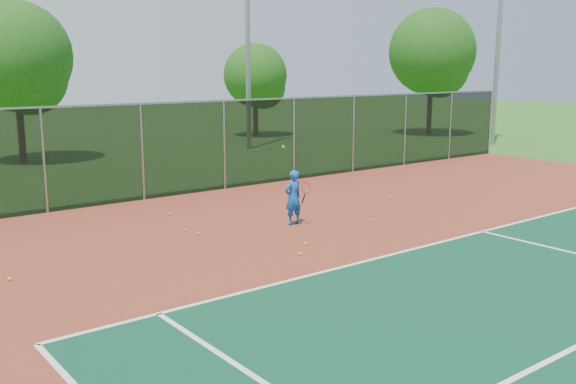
{
  "coord_description": "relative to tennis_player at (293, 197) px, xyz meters",
  "views": [
    {
      "loc": [
        -11.52,
        -6.41,
        4.11
      ],
      "look_at": [
        -2.68,
        5.0,
        1.3
      ],
      "focal_mm": 40.0,
      "sensor_mm": 36.0,
      "label": 1
    }
  ],
  "objects": [
    {
      "name": "tree_back_right",
      "position": [
        21.01,
        12.94,
        4.06
      ],
      "size": [
        5.21,
        5.21,
        7.65
      ],
      "color": "#3A2215",
      "rests_on": "ground"
    },
    {
      "name": "practice_ball_6",
      "position": [
        4.58,
        0.78,
        -0.69
      ],
      "size": [
        0.07,
        0.07,
        0.07
      ],
      "primitive_type": "sphere",
      "color": "#CADE19",
      "rests_on": "court_apron"
    },
    {
      "name": "practice_ball_0",
      "position": [
        -1.66,
        -2.34,
        -0.69
      ],
      "size": [
        0.07,
        0.07,
        0.07
      ],
      "primitive_type": "sphere",
      "color": "#CADE19",
      "rests_on": "court_apron"
    },
    {
      "name": "tree_back_left",
      "position": [
        -2.25,
        16.11,
        3.62
      ],
      "size": [
        4.74,
        4.74,
        6.96
      ],
      "color": "#3A2215",
      "rests_on": "ground"
    },
    {
      "name": "ground",
      "position": [
        1.3,
        -6.57,
        -0.75
      ],
      "size": [
        120.0,
        120.0,
        0.0
      ],
      "primitive_type": "plane",
      "color": "#2A5F1B",
      "rests_on": "ground"
    },
    {
      "name": "tennis_player",
      "position": [
        0.0,
        0.0,
        0.0
      ],
      "size": [
        0.59,
        0.6,
        2.12
      ],
      "color": "blue",
      "rests_on": "court_apron"
    },
    {
      "name": "court_apron",
      "position": [
        1.3,
        -4.57,
        -0.74
      ],
      "size": [
        30.0,
        20.0,
        0.02
      ],
      "primitive_type": "cube",
      "color": "brown",
      "rests_on": "ground"
    },
    {
      "name": "practice_ball_4",
      "position": [
        -1.03,
        -1.78,
        -0.69
      ],
      "size": [
        0.07,
        0.07,
        0.07
      ],
      "primitive_type": "sphere",
      "color": "#CADE19",
      "rests_on": "court_apron"
    },
    {
      "name": "practice_ball_5",
      "position": [
        -2.5,
        0.62,
        -0.69
      ],
      "size": [
        0.07,
        0.07,
        0.07
      ],
      "primitive_type": "sphere",
      "color": "#CADE19",
      "rests_on": "court_apron"
    },
    {
      "name": "practice_ball_7",
      "position": [
        1.86,
        -1.01,
        -0.69
      ],
      "size": [
        0.07,
        0.07,
        0.07
      ],
      "primitive_type": "sphere",
      "color": "#CADE19",
      "rests_on": "court_apron"
    },
    {
      "name": "practice_ball_2",
      "position": [
        -7.21,
        -0.21,
        -0.69
      ],
      "size": [
        0.07,
        0.07,
        0.07
      ],
      "primitive_type": "sphere",
      "color": "#CADE19",
      "rests_on": "court_apron"
    },
    {
      "name": "fence_back",
      "position": [
        1.3,
        5.43,
        0.81
      ],
      "size": [
        30.0,
        0.06,
        3.03
      ],
      "color": "black",
      "rests_on": "court_apron"
    },
    {
      "name": "practice_ball_3",
      "position": [
        -2.07,
        2.99,
        -0.69
      ],
      "size": [
        0.07,
        0.07,
        0.07
      ],
      "primitive_type": "sphere",
      "color": "#CADE19",
      "rests_on": "court_apron"
    },
    {
      "name": "practice_ball_1",
      "position": [
        -2.66,
        1.08,
        -0.69
      ],
      "size": [
        0.07,
        0.07,
        0.07
      ],
      "primitive_type": "sphere",
      "color": "#CADE19",
      "rests_on": "court_apron"
    },
    {
      "name": "floodlight_ne",
      "position": [
        19.57,
        7.5,
        6.73
      ],
      "size": [
        0.9,
        0.4,
        13.38
      ],
      "color": "gray",
      "rests_on": "ground"
    },
    {
      "name": "tree_back_mid",
      "position": [
        12.09,
        18.82,
        2.73
      ],
      "size": [
        3.77,
        3.77,
        5.54
      ],
      "color": "#3A2215",
      "rests_on": "ground"
    }
  ]
}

